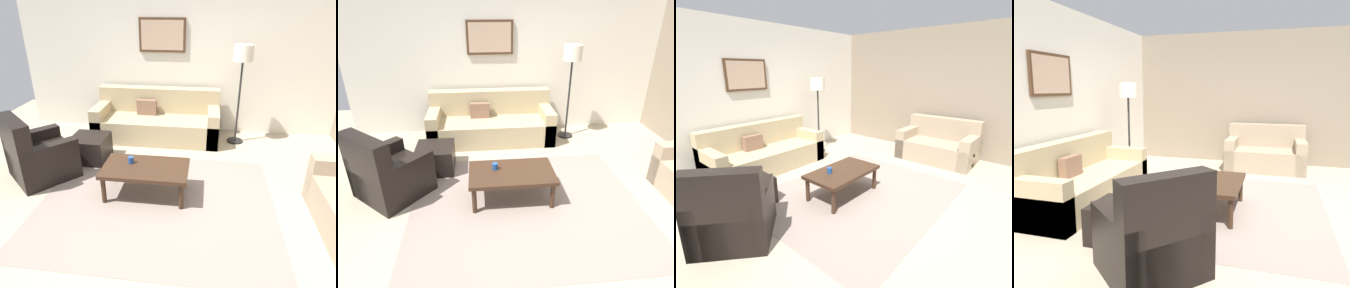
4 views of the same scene
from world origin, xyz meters
TOP-DOWN VIEW (x-y plane):
  - ground_plane at (0.00, 0.00)m, footprint 8.00×8.00m
  - rear_partition at (0.00, 2.60)m, footprint 6.00×0.12m
  - stone_feature_panel at (3.00, 0.00)m, footprint 0.12×5.20m
  - area_rug at (0.00, 0.00)m, footprint 2.95×2.44m
  - couch_main at (-0.34, 2.10)m, footprint 2.25×0.90m
  - couch_loveseat at (2.44, -0.34)m, footprint 0.92×1.51m
  - armchair_leather at (-1.80, 0.39)m, footprint 1.13×1.13m
  - ottoman at (-1.25, 1.02)m, footprint 0.56×0.56m
  - coffee_table at (-0.17, 0.17)m, footprint 1.10×0.64m
  - cup at (-0.38, 0.25)m, footprint 0.07×0.07m
  - lamp_standing at (1.11, 2.03)m, footprint 0.32×0.32m
  - framed_artwork at (-0.30, 2.51)m, footprint 0.84×0.04m

SIDE VIEW (x-z plane):
  - ground_plane at x=0.00m, z-range 0.00..0.00m
  - area_rug at x=0.00m, z-range 0.00..0.01m
  - ottoman at x=-1.25m, z-range 0.00..0.40m
  - couch_loveseat at x=2.44m, z-range -0.14..0.74m
  - couch_main at x=-0.34m, z-range -0.14..0.74m
  - armchair_leather at x=-1.80m, z-range -0.17..0.78m
  - coffee_table at x=-0.17m, z-range 0.15..0.56m
  - cup at x=-0.38m, z-range 0.41..0.50m
  - rear_partition at x=0.00m, z-range 0.00..2.80m
  - stone_feature_panel at x=3.00m, z-range 0.00..2.80m
  - lamp_standing at x=1.11m, z-range 0.55..2.26m
  - framed_artwork at x=-0.30m, z-range 1.50..2.08m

